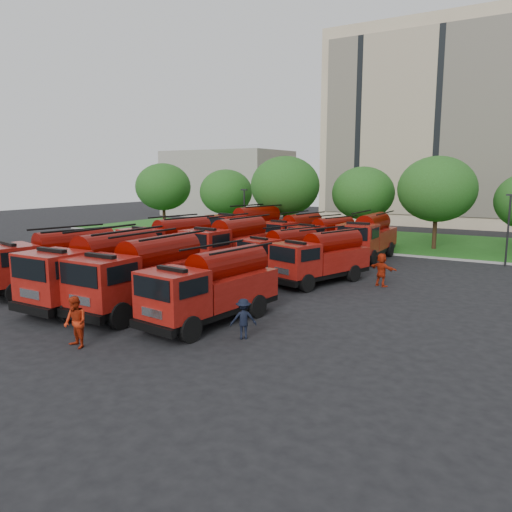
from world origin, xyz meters
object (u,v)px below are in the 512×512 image
at_px(firefighter_2, 165,332).
at_px(firefighter_3, 243,339).
at_px(fire_truck_11, 368,237).
at_px(firefighter_5, 381,286).
at_px(fire_truck_3, 212,287).
at_px(fire_truck_10, 325,237).
at_px(fire_truck_0, 56,261).
at_px(firefighter_0, 163,334).
at_px(firefighter_4, 111,275).
at_px(fire_truck_8, 248,227).
at_px(fire_truck_2, 143,274).
at_px(fire_truck_5, 229,244).
at_px(fire_truck_7, 322,257).
at_px(fire_truck_1, 99,269).
at_px(fire_truck_4, 170,242).
at_px(fire_truck_9, 295,233).
at_px(fire_truck_6, 282,251).
at_px(firefighter_1, 77,347).

xyz_separation_m(firefighter_2, firefighter_3, (3.23, 0.99, 0.00)).
height_order(fire_truck_11, firefighter_5, fire_truck_11).
xyz_separation_m(fire_truck_3, fire_truck_10, (-3.00, 19.53, -0.08)).
distance_m(fire_truck_0, firefighter_0, 10.75).
relative_size(firefighter_3, firefighter_4, 0.90).
relative_size(fire_truck_11, firefighter_0, 4.75).
distance_m(fire_truck_8, firefighter_2, 24.85).
relative_size(fire_truck_2, firefighter_3, 4.70).
height_order(fire_truck_5, fire_truck_7, fire_truck_5).
xyz_separation_m(fire_truck_2, fire_truck_11, (4.46, 19.81, -0.03)).
bearing_deg(fire_truck_1, firefighter_5, 46.07).
bearing_deg(firefighter_3, fire_truck_11, -122.35).
distance_m(fire_truck_3, fire_truck_8, 23.20).
relative_size(fire_truck_1, fire_truck_3, 1.10).
xyz_separation_m(fire_truck_0, fire_truck_3, (11.01, -0.44, -0.09)).
distance_m(fire_truck_4, firefighter_0, 15.73).
distance_m(fire_truck_7, firefighter_5, 3.84).
bearing_deg(fire_truck_2, fire_truck_3, 1.23).
xyz_separation_m(fire_truck_9, fire_truck_10, (3.15, -0.95, -0.05)).
relative_size(fire_truck_5, firefighter_3, 4.76).
bearing_deg(fire_truck_8, fire_truck_6, -34.61).
xyz_separation_m(fire_truck_10, firefighter_1, (0.51, -24.84, -1.52)).
height_order(fire_truck_2, firefighter_0, fire_truck_2).
distance_m(fire_truck_4, firefighter_1, 17.17).
relative_size(fire_truck_8, firefighter_3, 5.03).
relative_size(fire_truck_1, firefighter_5, 4.03).
distance_m(fire_truck_6, fire_truck_7, 3.77).
xyz_separation_m(fire_truck_7, firefighter_2, (-1.72, -12.14, -1.55)).
distance_m(fire_truck_6, firefighter_5, 7.02).
distance_m(fire_truck_1, fire_truck_7, 12.81).
distance_m(fire_truck_0, fire_truck_4, 9.25).
relative_size(fire_truck_1, firefighter_1, 4.00).
bearing_deg(fire_truck_0, fire_truck_10, 80.94).
height_order(firefighter_3, firefighter_5, firefighter_5).
relative_size(fire_truck_1, fire_truck_10, 1.13).
bearing_deg(fire_truck_0, fire_truck_6, 66.32).
height_order(fire_truck_9, firefighter_1, fire_truck_9).
xyz_separation_m(fire_truck_7, firefighter_3, (1.51, -11.14, -1.55)).
bearing_deg(fire_truck_4, fire_truck_3, -30.79).
bearing_deg(firefighter_5, fire_truck_10, -28.55).
height_order(fire_truck_6, firefighter_3, fire_truck_6).
bearing_deg(firefighter_0, firefighter_4, 142.94).
distance_m(fire_truck_1, firefighter_1, 6.67).
relative_size(fire_truck_1, fire_truck_7, 1.11).
distance_m(fire_truck_0, fire_truck_2, 7.04).
bearing_deg(fire_truck_0, firefighter_4, 113.10).
bearing_deg(fire_truck_6, firefighter_2, -67.62).
bearing_deg(fire_truck_9, fire_truck_8, -170.77).
relative_size(fire_truck_9, firefighter_3, 4.37).
height_order(fire_truck_3, firefighter_4, fire_truck_3).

